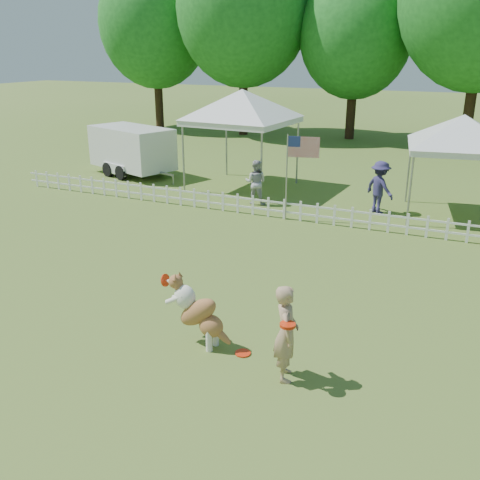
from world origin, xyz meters
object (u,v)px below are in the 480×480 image
(handler, at_px, (286,333))
(spectator_b, at_px, (380,187))
(frisbee_on_turf, at_px, (243,353))
(flag_pole, at_px, (287,178))
(canopy_tent_left, at_px, (242,141))
(spectator_a, at_px, (256,182))
(dog, at_px, (199,312))
(cargo_trailer, at_px, (132,151))
(canopy_tent_right, at_px, (458,168))

(handler, height_order, spectator_b, spectator_b)
(frisbee_on_turf, distance_m, flag_pole, 7.55)
(canopy_tent_left, relative_size, spectator_a, 2.34)
(dog, xyz_separation_m, cargo_trailer, (-8.57, 10.35, 0.35))
(canopy_tent_left, relative_size, cargo_trailer, 0.78)
(flag_pole, bearing_deg, canopy_tent_left, 120.54)
(spectator_a, bearing_deg, spectator_b, -178.42)
(handler, height_order, flag_pole, flag_pole)
(cargo_trailer, xyz_separation_m, spectator_b, (9.85, -1.27, -0.16))
(dog, bearing_deg, frisbee_on_turf, 5.49)
(dog, height_order, spectator_b, spectator_b)
(canopy_tent_left, distance_m, spectator_b, 5.28)
(dog, xyz_separation_m, spectator_a, (-2.49, 8.40, 0.12))
(canopy_tent_right, relative_size, cargo_trailer, 0.68)
(flag_pole, bearing_deg, spectator_b, 26.53)
(frisbee_on_turf, xyz_separation_m, cargo_trailer, (-9.36, 10.33, 0.94))
(handler, distance_m, frisbee_on_turf, 1.18)
(spectator_a, bearing_deg, flag_pole, 132.41)
(dog, relative_size, frisbee_on_turf, 4.61)
(handler, distance_m, canopy_tent_left, 11.91)
(cargo_trailer, bearing_deg, dog, -30.96)
(handler, relative_size, frisbee_on_turf, 5.84)
(flag_pole, bearing_deg, handler, -82.08)
(cargo_trailer, bearing_deg, canopy_tent_right, 15.80)
(spectator_b, bearing_deg, flag_pole, 74.18)
(frisbee_on_turf, bearing_deg, canopy_tent_left, 114.13)
(handler, height_order, dog, handler)
(canopy_tent_left, distance_m, spectator_a, 2.45)
(cargo_trailer, xyz_separation_m, flag_pole, (7.52, -3.12, 0.29))
(cargo_trailer, bearing_deg, flag_pole, -3.09)
(canopy_tent_right, bearing_deg, spectator_b, -174.67)
(spectator_a, bearing_deg, cargo_trailer, -26.38)
(dog, xyz_separation_m, canopy_tent_right, (3.36, 9.60, 0.86))
(spectator_a, bearing_deg, handler, 106.79)
(canopy_tent_left, xyz_separation_m, cargo_trailer, (-4.78, 0.11, -0.73))
(canopy_tent_left, distance_m, canopy_tent_right, 7.19)
(handler, xyz_separation_m, cargo_trailer, (-10.21, 10.67, 0.19))
(canopy_tent_right, height_order, spectator_a, canopy_tent_right)
(handler, xyz_separation_m, spectator_b, (-0.36, 9.40, 0.03))
(dog, relative_size, cargo_trailer, 0.28)
(dog, distance_m, canopy_tent_right, 10.21)
(spectator_b, bearing_deg, dog, 117.88)
(spectator_a, xyz_separation_m, spectator_b, (3.78, 0.68, 0.08))
(spectator_a, bearing_deg, canopy_tent_left, -63.47)
(dog, bearing_deg, spectator_a, 110.62)
(spectator_a, distance_m, spectator_b, 3.84)
(cargo_trailer, xyz_separation_m, spectator_a, (6.08, -1.95, -0.24))
(canopy_tent_left, xyz_separation_m, flag_pole, (2.74, -3.01, -0.43))
(cargo_trailer, height_order, spectator_a, cargo_trailer)
(canopy_tent_left, xyz_separation_m, canopy_tent_right, (7.15, -0.65, -0.22))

